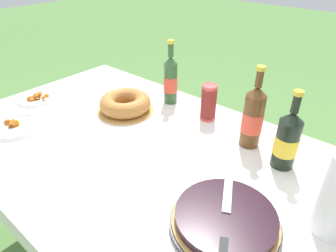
{
  "coord_description": "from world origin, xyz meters",
  "views": [
    {
      "loc": [
        0.77,
        -0.69,
        1.48
      ],
      "look_at": [
        0.06,
        0.13,
        0.82
      ],
      "focal_mm": 32.0,
      "sensor_mm": 36.0,
      "label": 1
    }
  ],
  "objects_px": {
    "cider_bottle_amber": "(253,117)",
    "cider_bottle_green": "(171,80)",
    "serving_knife": "(226,220)",
    "juice_bottle_red": "(287,140)",
    "cup_stack": "(209,103)",
    "snack_plate_left": "(36,98)",
    "berry_tart": "(225,221)",
    "snack_plate_near": "(15,126)",
    "bundt_cake": "(125,104)"
  },
  "relations": [
    {
      "from": "cup_stack",
      "to": "snack_plate_left",
      "type": "distance_m",
      "value": 0.92
    },
    {
      "from": "snack_plate_near",
      "to": "cup_stack",
      "type": "bearing_deg",
      "value": 46.23
    },
    {
      "from": "juice_bottle_red",
      "to": "cup_stack",
      "type": "bearing_deg",
      "value": 165.22
    },
    {
      "from": "cider_bottle_amber",
      "to": "snack_plate_left",
      "type": "bearing_deg",
      "value": -160.83
    },
    {
      "from": "bundt_cake",
      "to": "snack_plate_left",
      "type": "bearing_deg",
      "value": -153.04
    },
    {
      "from": "berry_tart",
      "to": "cider_bottle_green",
      "type": "relative_size",
      "value": 1.0
    },
    {
      "from": "snack_plate_near",
      "to": "juice_bottle_red",
      "type": "bearing_deg",
      "value": 27.49
    },
    {
      "from": "serving_knife",
      "to": "cider_bottle_green",
      "type": "xyz_separation_m",
      "value": [
        -0.67,
        0.55,
        0.06
      ]
    },
    {
      "from": "cider_bottle_green",
      "to": "snack_plate_left",
      "type": "bearing_deg",
      "value": -140.83
    },
    {
      "from": "berry_tart",
      "to": "cider_bottle_green",
      "type": "xyz_separation_m",
      "value": [
        -0.65,
        0.52,
        0.1
      ]
    },
    {
      "from": "serving_knife",
      "to": "juice_bottle_red",
      "type": "distance_m",
      "value": 0.42
    },
    {
      "from": "berry_tart",
      "to": "cup_stack",
      "type": "height_order",
      "value": "cup_stack"
    },
    {
      "from": "juice_bottle_red",
      "to": "serving_knife",
      "type": "bearing_deg",
      "value": -89.42
    },
    {
      "from": "berry_tart",
      "to": "cider_bottle_green",
      "type": "distance_m",
      "value": 0.84
    },
    {
      "from": "bundt_cake",
      "to": "cider_bottle_amber",
      "type": "bearing_deg",
      "value": 12.84
    },
    {
      "from": "snack_plate_near",
      "to": "snack_plate_left",
      "type": "relative_size",
      "value": 1.11
    },
    {
      "from": "berry_tart",
      "to": "juice_bottle_red",
      "type": "relative_size",
      "value": 1.06
    },
    {
      "from": "berry_tart",
      "to": "cider_bottle_amber",
      "type": "relative_size",
      "value": 0.96
    },
    {
      "from": "serving_knife",
      "to": "cider_bottle_amber",
      "type": "bearing_deg",
      "value": -8.42
    },
    {
      "from": "bundt_cake",
      "to": "snack_plate_near",
      "type": "height_order",
      "value": "bundt_cake"
    },
    {
      "from": "serving_knife",
      "to": "bundt_cake",
      "type": "xyz_separation_m",
      "value": [
        -0.77,
        0.33,
        -0.02
      ]
    },
    {
      "from": "cider_bottle_amber",
      "to": "snack_plate_near",
      "type": "xyz_separation_m",
      "value": [
        -0.87,
        -0.58,
        -0.12
      ]
    },
    {
      "from": "cider_bottle_green",
      "to": "snack_plate_near",
      "type": "height_order",
      "value": "cider_bottle_green"
    },
    {
      "from": "berry_tart",
      "to": "serving_knife",
      "type": "distance_m",
      "value": 0.05
    },
    {
      "from": "cider_bottle_green",
      "to": "snack_plate_left",
      "type": "height_order",
      "value": "cider_bottle_green"
    },
    {
      "from": "serving_knife",
      "to": "snack_plate_left",
      "type": "xyz_separation_m",
      "value": [
        -1.22,
        0.1,
        -0.05
      ]
    },
    {
      "from": "juice_bottle_red",
      "to": "berry_tart",
      "type": "bearing_deg",
      "value": -91.38
    },
    {
      "from": "juice_bottle_red",
      "to": "snack_plate_left",
      "type": "distance_m",
      "value": 1.27
    },
    {
      "from": "snack_plate_near",
      "to": "serving_knife",
      "type": "bearing_deg",
      "value": 6.35
    },
    {
      "from": "bundt_cake",
      "to": "snack_plate_near",
      "type": "xyz_separation_m",
      "value": [
        -0.26,
        -0.44,
        -0.03
      ]
    },
    {
      "from": "cider_bottle_green",
      "to": "snack_plate_near",
      "type": "relative_size",
      "value": 1.48
    },
    {
      "from": "cup_stack",
      "to": "juice_bottle_red",
      "type": "xyz_separation_m",
      "value": [
        0.41,
        -0.11,
        0.03
      ]
    },
    {
      "from": "berry_tart",
      "to": "snack_plate_left",
      "type": "relative_size",
      "value": 1.64
    },
    {
      "from": "berry_tart",
      "to": "snack_plate_left",
      "type": "bearing_deg",
      "value": 176.67
    },
    {
      "from": "bundt_cake",
      "to": "cider_bottle_amber",
      "type": "xyz_separation_m",
      "value": [
        0.61,
        0.14,
        0.09
      ]
    },
    {
      "from": "berry_tart",
      "to": "bundt_cake",
      "type": "distance_m",
      "value": 0.82
    },
    {
      "from": "berry_tart",
      "to": "juice_bottle_red",
      "type": "height_order",
      "value": "juice_bottle_red"
    },
    {
      "from": "bundt_cake",
      "to": "juice_bottle_red",
      "type": "relative_size",
      "value": 0.92
    },
    {
      "from": "cup_stack",
      "to": "juice_bottle_red",
      "type": "distance_m",
      "value": 0.43
    },
    {
      "from": "cider_bottle_green",
      "to": "juice_bottle_red",
      "type": "xyz_separation_m",
      "value": [
        0.66,
        -0.13,
        -0.01
      ]
    },
    {
      "from": "berry_tart",
      "to": "bundt_cake",
      "type": "xyz_separation_m",
      "value": [
        -0.76,
        0.3,
        0.01
      ]
    },
    {
      "from": "cup_stack",
      "to": "cider_bottle_green",
      "type": "bearing_deg",
      "value": 175.0
    },
    {
      "from": "berry_tart",
      "to": "snack_plate_near",
      "type": "relative_size",
      "value": 1.48
    },
    {
      "from": "snack_plate_near",
      "to": "snack_plate_left",
      "type": "height_order",
      "value": "snack_plate_left"
    },
    {
      "from": "serving_knife",
      "to": "snack_plate_left",
      "type": "relative_size",
      "value": 1.71
    },
    {
      "from": "cider_bottle_amber",
      "to": "cider_bottle_green",
      "type": "bearing_deg",
      "value": 170.3
    },
    {
      "from": "bundt_cake",
      "to": "snack_plate_left",
      "type": "xyz_separation_m",
      "value": [
        -0.45,
        -0.23,
        -0.03
      ]
    },
    {
      "from": "cider_bottle_amber",
      "to": "juice_bottle_red",
      "type": "height_order",
      "value": "cider_bottle_amber"
    },
    {
      "from": "juice_bottle_red",
      "to": "snack_plate_near",
      "type": "bearing_deg",
      "value": -152.51
    },
    {
      "from": "snack_plate_near",
      "to": "snack_plate_left",
      "type": "xyz_separation_m",
      "value": [
        -0.19,
        0.21,
        0.0
      ]
    }
  ]
}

